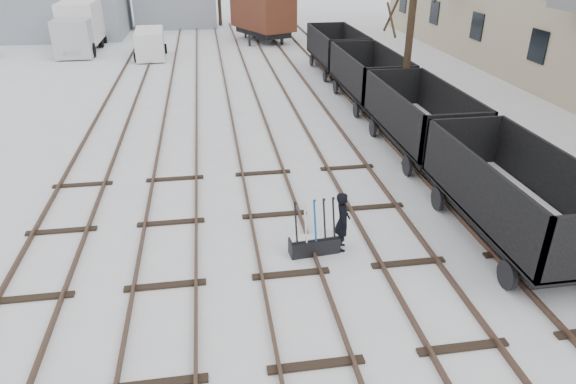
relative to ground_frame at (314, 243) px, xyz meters
name	(u,v)px	position (x,y,z in m)	size (l,w,h in m)	color
ground	(291,275)	(-0.76, -0.88, -0.28)	(120.00, 120.00, 0.00)	white
tracks	(245,107)	(-0.76, 12.80, -0.21)	(13.90, 52.00, 0.16)	black
shed_left	(61,9)	(-13.76, 35.12, 1.76)	(10.00, 8.00, 4.10)	#939DA6
ground_frame	(314,243)	(0.00, 0.00, 0.00)	(1.34, 0.55, 1.49)	black
worker	(342,221)	(0.75, 0.10, 0.53)	(0.60, 0.39, 1.63)	black
freight_wagon_a	(511,209)	(5.24, -0.20, 0.67)	(2.43, 6.09, 2.49)	black
freight_wagon_b	(419,128)	(5.24, 6.20, 0.67)	(2.43, 6.09, 2.49)	black
freight_wagon_c	(368,84)	(5.24, 12.60, 0.67)	(2.43, 6.09, 2.49)	black
freight_wagon_d	(336,57)	(5.24, 19.00, 0.67)	(2.43, 6.09, 2.49)	black
box_van_wagon	(262,8)	(2.09, 29.96, 2.20)	(4.94, 6.28, 4.26)	black
lorry	(80,26)	(-11.03, 28.23, 1.42)	(2.44, 7.32, 3.31)	black
panel_van	(150,43)	(-6.06, 25.07, 0.67)	(2.02, 4.24, 1.83)	white
tree_near	(409,42)	(5.79, 9.36, 3.22)	(0.30, 0.30, 7.01)	black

